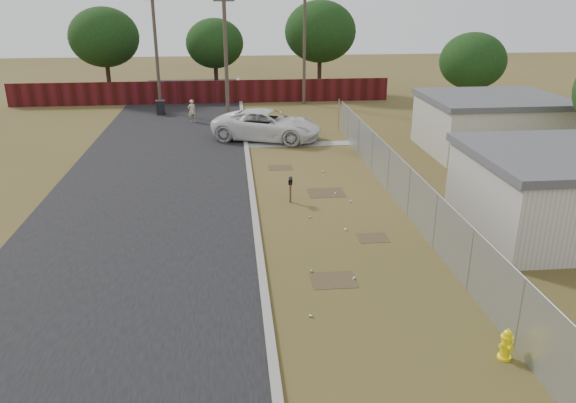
{
  "coord_description": "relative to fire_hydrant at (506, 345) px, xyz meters",
  "views": [
    {
      "loc": [
        -3.79,
        -20.28,
        8.47
      ],
      "look_at": [
        -1.8,
        -0.82,
        1.1
      ],
      "focal_mm": 35.0,
      "sensor_mm": 36.0,
      "label": 1
    }
  ],
  "objects": [
    {
      "name": "street",
      "position": [
        -9.43,
        17.39,
        -0.38
      ],
      "size": [
        15.1,
        60.0,
        0.12
      ],
      "color": "black",
      "rests_on": "ground"
    },
    {
      "name": "scattered_litter",
      "position": [
        -2.85,
        8.48,
        -0.35
      ],
      "size": [
        3.07,
        13.15,
        0.07
      ],
      "color": "silver",
      "rests_on": "ground"
    },
    {
      "name": "pickup_truck",
      "position": [
        -4.34,
        22.17,
        0.51
      ],
      "size": [
        7.12,
        5.08,
        1.8
      ],
      "primitive_type": "imported",
      "rotation": [
        0.0,
        0.0,
        1.21
      ],
      "color": "silver",
      "rests_on": "ground"
    },
    {
      "name": "horizon_trees",
      "position": [
        -1.83,
        32.9,
        4.24
      ],
      "size": [
        33.32,
        31.94,
        7.78
      ],
      "color": "#332417",
      "rests_on": "ground"
    },
    {
      "name": "mailbox",
      "position": [
        -4.09,
        11.33,
        0.47
      ],
      "size": [
        0.22,
        0.48,
        1.09
      ],
      "color": "brown",
      "rests_on": "ground"
    },
    {
      "name": "utility_poles",
      "position": [
        -6.34,
        30.01,
        4.3
      ],
      "size": [
        12.6,
        8.24,
        9.0
      ],
      "color": "brown",
      "rests_on": "ground"
    },
    {
      "name": "trash_bin",
      "position": [
        -11.58,
        30.33,
        0.13
      ],
      "size": [
        0.73,
        0.73,
        1.02
      ],
      "color": "black",
      "rests_on": "ground"
    },
    {
      "name": "houses",
      "position": [
        7.03,
        12.48,
        1.17
      ],
      "size": [
        9.3,
        17.24,
        3.1
      ],
      "color": "beige",
      "rests_on": "ground"
    },
    {
      "name": "chainlink_fence",
      "position": [
        0.45,
        10.37,
        0.4
      ],
      "size": [
        0.1,
        27.06,
        2.02
      ],
      "color": "#94989C",
      "rests_on": "ground"
    },
    {
      "name": "ground",
      "position": [
        -2.67,
        9.34,
        -0.39
      ],
      "size": [
        120.0,
        120.0,
        0.0
      ],
      "primitive_type": "plane",
      "color": "brown",
      "rests_on": "ground"
    },
    {
      "name": "privacy_fence",
      "position": [
        -8.67,
        34.34,
        0.51
      ],
      "size": [
        30.0,
        0.12,
        1.8
      ],
      "primitive_type": "cube",
      "color": "#4D1015",
      "rests_on": "ground"
    },
    {
      "name": "pedestrian",
      "position": [
        -9.15,
        27.57,
        0.37
      ],
      "size": [
        0.66,
        0.55,
        1.54
      ],
      "primitive_type": "imported",
      "rotation": [
        0.0,
        0.0,
        3.52
      ],
      "color": "beige",
      "rests_on": "ground"
    },
    {
      "name": "fire_hydrant",
      "position": [
        0.0,
        0.0,
        0.0
      ],
      "size": [
        0.41,
        0.41,
        0.84
      ],
      "color": "yellow",
      "rests_on": "ground"
    }
  ]
}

